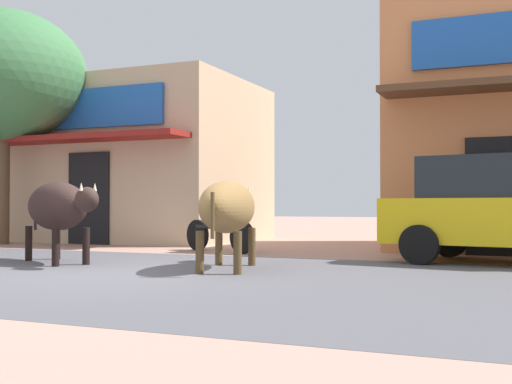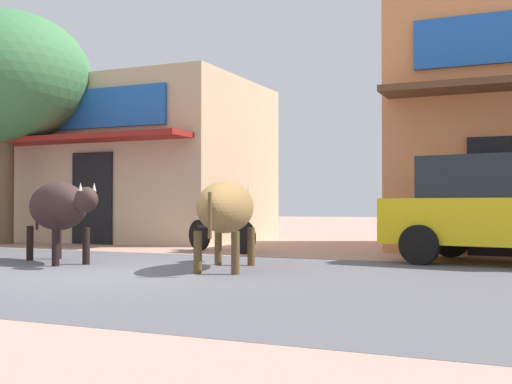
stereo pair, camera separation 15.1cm
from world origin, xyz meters
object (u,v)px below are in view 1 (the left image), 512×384
Objects in this scene: parked_hatchback_car at (512,209)px; cow_near_brown at (58,207)px; parked_motorcycle at (220,228)px; cow_far_dark at (228,208)px; roadside_tree at (3,77)px.

parked_hatchback_car is 1.74× the size of cow_near_brown.
parked_motorcycle is 0.71× the size of cow_far_dark.
parked_motorcycle is at bearing -3.40° from roadside_tree.
parked_motorcycle is at bearing 174.60° from parked_hatchback_car.
roadside_tree reaches higher than parked_motorcycle.
cow_far_dark is at bearing -23.94° from roadside_tree.
cow_near_brown reaches higher than parked_motorcycle.
parked_motorcycle is (-5.18, 0.49, -0.37)m from parked_hatchback_car.
cow_far_dark is at bearing -61.74° from parked_motorcycle.
cow_far_dark reaches higher than parked_motorcycle.
roadside_tree is at bearing 175.65° from parked_hatchback_car.
cow_far_dark is at bearing 3.43° from cow_near_brown.
parked_hatchback_car is 4.35m from cow_far_dark.
cow_near_brown is at bearing -176.57° from cow_far_dark.
roadside_tree is at bearing 142.52° from cow_near_brown.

